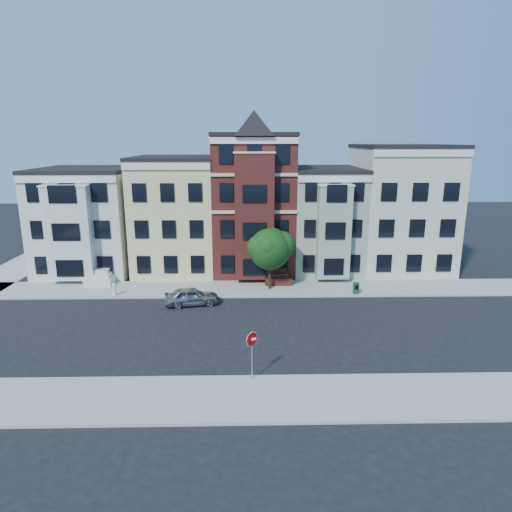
{
  "coord_description": "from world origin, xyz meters",
  "views": [
    {
      "loc": [
        -0.68,
        -26.88,
        11.74
      ],
      "look_at": [
        -0.03,
        2.52,
        4.2
      ],
      "focal_mm": 32.0,
      "sensor_mm": 36.0,
      "label": 1
    }
  ],
  "objects_px": {
    "street_tree": "(270,252)",
    "fire_hydrant": "(114,291)",
    "newspaper_box": "(356,288)",
    "stop_sign": "(252,352)",
    "parked_car": "(191,296)"
  },
  "relations": [
    {
      "from": "street_tree",
      "to": "newspaper_box",
      "type": "bearing_deg",
      "value": -12.09
    },
    {
      "from": "street_tree",
      "to": "newspaper_box",
      "type": "distance_m",
      "value": 7.23
    },
    {
      "from": "stop_sign",
      "to": "street_tree",
      "type": "bearing_deg",
      "value": 60.33
    },
    {
      "from": "street_tree",
      "to": "newspaper_box",
      "type": "height_order",
      "value": "street_tree"
    },
    {
      "from": "street_tree",
      "to": "stop_sign",
      "type": "relative_size",
      "value": 2.13
    },
    {
      "from": "parked_car",
      "to": "stop_sign",
      "type": "distance_m",
      "value": 11.73
    },
    {
      "from": "newspaper_box",
      "to": "stop_sign",
      "type": "bearing_deg",
      "value": -130.36
    },
    {
      "from": "parked_car",
      "to": "fire_hydrant",
      "type": "relative_size",
      "value": 5.03
    },
    {
      "from": "fire_hydrant",
      "to": "stop_sign",
      "type": "height_order",
      "value": "stop_sign"
    },
    {
      "from": "street_tree",
      "to": "fire_hydrant",
      "type": "bearing_deg",
      "value": -173.15
    },
    {
      "from": "newspaper_box",
      "to": "stop_sign",
      "type": "xyz_separation_m",
      "value": [
        -8.22,
        -12.72,
        0.98
      ]
    },
    {
      "from": "newspaper_box",
      "to": "stop_sign",
      "type": "height_order",
      "value": "stop_sign"
    },
    {
      "from": "street_tree",
      "to": "fire_hydrant",
      "type": "height_order",
      "value": "street_tree"
    },
    {
      "from": "newspaper_box",
      "to": "parked_car",
      "type": "bearing_deg",
      "value": -179.17
    },
    {
      "from": "fire_hydrant",
      "to": "stop_sign",
      "type": "bearing_deg",
      "value": -50.85
    }
  ]
}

